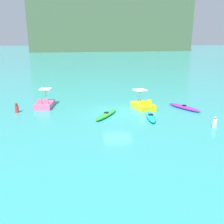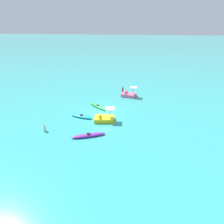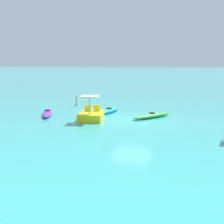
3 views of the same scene
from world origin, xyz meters
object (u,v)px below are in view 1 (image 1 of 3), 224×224
at_px(kayak_green, 106,115).
at_px(kayak_cyan, 151,117).
at_px(pedal_boat_pink, 45,104).
at_px(person_by_kayaks, 215,123).
at_px(person_near_shore, 17,108).
at_px(kayak_purple, 184,107).
at_px(pedal_boat_yellow, 143,105).

bearing_deg(kayak_green, kayak_cyan, -15.96).
distance_m(pedal_boat_pink, person_by_kayaks, 14.99).
bearing_deg(pedal_boat_pink, person_near_shore, -144.99).
relative_size(person_near_shore, person_by_kayaks, 1.00).
xyz_separation_m(kayak_purple, kayak_green, (-7.41, -1.44, 0.00)).
distance_m(pedal_boat_yellow, person_by_kayaks, 6.95).
bearing_deg(pedal_boat_yellow, kayak_purple, -9.51).
bearing_deg(kayak_green, person_by_kayaks, -25.93).
distance_m(pedal_boat_yellow, person_near_shore, 11.36).
height_order(kayak_purple, pedal_boat_yellow, pedal_boat_yellow).
xyz_separation_m(kayak_purple, pedal_boat_pink, (-12.94, 2.20, 0.17)).
relative_size(kayak_cyan, person_near_shore, 3.46).
bearing_deg(pedal_boat_pink, kayak_purple, -9.64).
xyz_separation_m(person_near_shore, person_by_kayaks, (15.28, -5.78, 0.00)).
relative_size(kayak_cyan, pedal_boat_yellow, 1.12).
height_order(kayak_green, person_near_shore, person_near_shore).
bearing_deg(kayak_purple, person_by_kayaks, -88.38).
relative_size(kayak_green, pedal_boat_pink, 1.27).
height_order(pedal_boat_pink, person_by_kayaks, pedal_boat_pink).
height_order(pedal_boat_yellow, person_by_kayaks, pedal_boat_yellow).
bearing_deg(person_by_kayaks, pedal_boat_pink, 150.81).
xyz_separation_m(kayak_green, pedal_boat_yellow, (3.64, 2.07, 0.17)).
height_order(kayak_green, pedal_boat_pink, pedal_boat_pink).
bearing_deg(kayak_purple, kayak_green, -169.01).
xyz_separation_m(kayak_cyan, pedal_boat_pink, (-9.06, 4.65, 0.17)).
distance_m(kayak_cyan, person_near_shore, 11.67).
bearing_deg(pedal_boat_yellow, person_near_shore, 179.82).
bearing_deg(person_near_shore, pedal_boat_yellow, -0.18).
xyz_separation_m(kayak_green, pedal_boat_pink, (-5.53, 3.64, 0.17)).
height_order(person_near_shore, person_by_kayaks, same).
bearing_deg(kayak_green, kayak_purple, 10.99).
bearing_deg(kayak_purple, pedal_boat_pink, 170.36).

